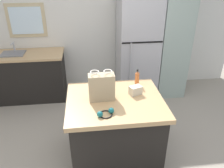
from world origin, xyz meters
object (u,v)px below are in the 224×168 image
Objects in this scene: shopping_bag at (102,87)px; bottle at (137,78)px; refrigerator at (137,48)px; ear_defenders at (106,113)px; small_box at (135,90)px; kitchen_island at (115,129)px; tall_cabinet at (171,41)px.

shopping_bag is 1.65× the size of bottle.
refrigerator is at bearing 77.19° from bottle.
ear_defenders is (-0.48, -0.63, -0.08)m from bottle.
refrigerator is at bearing 76.61° from small_box.
kitchen_island is 7.87× the size of small_box.
refrigerator reaches higher than shopping_bag.
kitchen_island is 5.83× the size of ear_defenders.
kitchen_island is 0.62m from shopping_bag.
bottle reaches higher than kitchen_island.
small_box is 0.66× the size of bottle.
ear_defenders is at bearing -126.98° from bottle.
bottle is 0.80m from ear_defenders.
small_box is 0.26m from bottle.
small_box is (0.42, 0.07, -0.11)m from shopping_bag.
refrigerator reaches higher than kitchen_island.
shopping_bag is at bearing -131.23° from tall_cabinet.
tall_cabinet is (1.29, 1.67, 0.61)m from kitchen_island.
kitchen_island is 0.62× the size of refrigerator.
refrigerator is 2.12m from ear_defenders.
kitchen_island is 2.20m from tall_cabinet.
small_box is at bearing -103.39° from refrigerator.
kitchen_island is 0.72m from bottle.
shopping_bag is at bearing 92.42° from ear_defenders.
tall_cabinet is at bearing 57.11° from small_box.
tall_cabinet is at bearing 0.02° from refrigerator.
ear_defenders is (-0.14, -0.30, 0.46)m from kitchen_island.
shopping_bag is (-0.80, -1.65, 0.12)m from refrigerator.
shopping_bag reaches higher than bottle.
tall_cabinet is 5.78× the size of shopping_bag.
tall_cabinet is 2.44m from ear_defenders.
refrigerator is (0.64, 1.67, 0.48)m from kitchen_island.
small_box is (-0.38, -1.58, 0.01)m from refrigerator.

